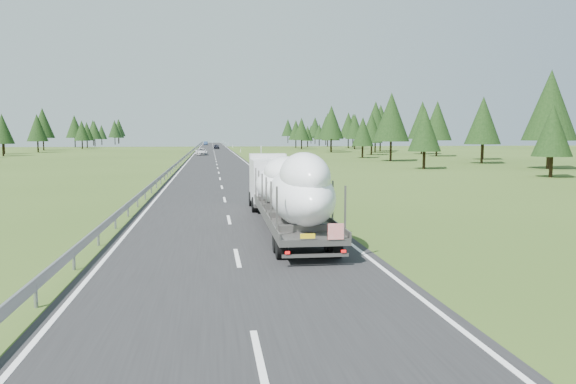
{
  "coord_description": "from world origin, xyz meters",
  "views": [
    {
      "loc": [
        -0.88,
        -10.51,
        4.34
      ],
      "look_at": [
        2.56,
        14.42,
        1.77
      ],
      "focal_mm": 35.0,
      "sensor_mm": 36.0,
      "label": 1
    }
  ],
  "objects": [
    {
      "name": "distant_van",
      "position": [
        -2.88,
        110.77,
        0.72
      ],
      "size": [
        2.82,
        5.38,
        1.45
      ],
      "primitive_type": "imported",
      "rotation": [
        0.0,
        0.0,
        0.08
      ],
      "color": "silver",
      "rests_on": "ground"
    },
    {
      "name": "tree_line_right",
      "position": [
        39.94,
        112.45,
        7.19
      ],
      "size": [
        28.39,
        316.59,
        12.57
      ],
      "color": "black",
      "rests_on": "ground"
    },
    {
      "name": "road_surface",
      "position": [
        0.0,
        100.0,
        0.01
      ],
      "size": [
        10.0,
        400.0,
        0.02
      ],
      "primitive_type": "cube",
      "color": "black",
      "rests_on": "ground"
    },
    {
      "name": "boat_truck",
      "position": [
        2.56,
        15.02,
        1.96
      ],
      "size": [
        2.7,
        17.15,
        3.71
      ],
      "color": "silver",
      "rests_on": "ground"
    },
    {
      "name": "guardrail",
      "position": [
        -5.3,
        99.94,
        0.6
      ],
      "size": [
        0.1,
        400.0,
        0.76
      ],
      "color": "slate",
      "rests_on": "ground"
    },
    {
      "name": "distant_car_blue",
      "position": [
        -2.89,
        228.72,
        0.78
      ],
      "size": [
        1.69,
        4.74,
        1.56
      ],
      "primitive_type": "imported",
      "rotation": [
        0.0,
        0.0,
        0.01
      ],
      "color": "#1B2E4C",
      "rests_on": "ground"
    },
    {
      "name": "highway_sign",
      "position": [
        7.2,
        80.0,
        1.81
      ],
      "size": [
        0.08,
        0.9,
        2.6
      ],
      "color": "slate",
      "rests_on": "ground"
    },
    {
      "name": "marker_posts",
      "position": [
        6.5,
        155.0,
        0.54
      ],
      "size": [
        0.13,
        350.08,
        1.0
      ],
      "color": "silver",
      "rests_on": "ground"
    },
    {
      "name": "distant_car_dark",
      "position": [
        0.89,
        162.64,
        0.72
      ],
      "size": [
        1.83,
        4.27,
        1.44
      ],
      "primitive_type": "imported",
      "rotation": [
        0.0,
        0.0,
        0.03
      ],
      "color": "black",
      "rests_on": "ground"
    },
    {
      "name": "ground",
      "position": [
        0.0,
        0.0,
        0.0
      ],
      "size": [
        400.0,
        400.0,
        0.0
      ],
      "primitive_type": "plane",
      "color": "#304717",
      "rests_on": "ground"
    }
  ]
}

